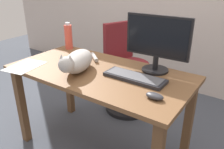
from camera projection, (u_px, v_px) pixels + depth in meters
name	position (u px, v px, depth m)	size (l,w,h in m)	color
ground_plane	(101.00, 148.00, 2.07)	(8.00, 8.00, 0.00)	#474C56
desk	(99.00, 84.00, 1.81)	(1.39, 0.70, 0.74)	brown
office_chair	(125.00, 74.00, 2.54)	(0.51, 0.49, 0.95)	black
monitor	(157.00, 42.00, 1.68)	(0.48, 0.20, 0.41)	black
keyboard	(135.00, 77.00, 1.62)	(0.44, 0.15, 0.03)	#232328
cat	(78.00, 61.00, 1.73)	(0.30, 0.58, 0.20)	#B2ADA8
computer_mouse	(155.00, 96.00, 1.37)	(0.11, 0.06, 0.04)	#333338
paper_sheet	(25.00, 66.00, 1.85)	(0.21, 0.30, 0.00)	white
water_bottle	(68.00, 37.00, 2.23)	(0.07, 0.07, 0.25)	#D84C3D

